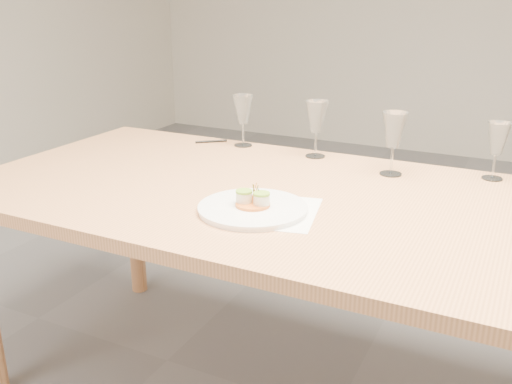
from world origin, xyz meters
The scene contains 8 objects.
dining_table centered at (0.00, 0.00, 0.68)m, with size 2.40×1.00×0.75m.
dinner_plate centered at (-0.21, -0.18, 0.76)m, with size 0.30×0.30×0.08m.
recipe_sheet centered at (-0.14, -0.16, 0.75)m, with size 0.26×0.30×0.00m.
ballpoint_pen centered at (-0.70, 0.43, 0.75)m, with size 0.10×0.09×0.01m.
wine_glass_0 centered at (-0.56, 0.44, 0.89)m, with size 0.08×0.08×0.20m.
wine_glass_1 centered at (-0.25, 0.42, 0.89)m, with size 0.08×0.08×0.21m.
wine_glass_2 centered at (0.05, 0.32, 0.90)m, with size 0.08×0.08×0.21m.
wine_glass_3 centered at (0.35, 0.42, 0.88)m, with size 0.07×0.07×0.19m.
Camera 1 is at (0.45, -1.49, 1.32)m, focal length 40.00 mm.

